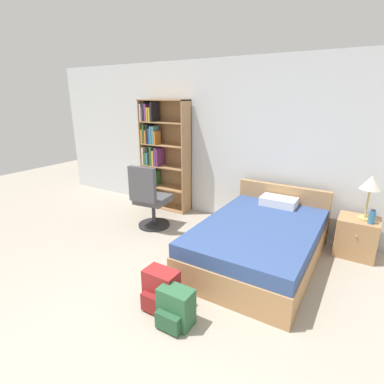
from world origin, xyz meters
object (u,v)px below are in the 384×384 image
object	(u,v)px
bookshelf	(159,154)
table_lamp	(371,185)
bed	(260,240)
backpack_green	(175,308)
backpack_red	(161,290)
nightstand	(356,237)
water_bottle	(372,217)
office_chair	(150,200)

from	to	relation	value
bookshelf	table_lamp	xyz separation A→B (m)	(3.39, -0.12, -0.04)
bookshelf	bed	bearing A→B (deg)	-21.58
table_lamp	backpack_green	size ratio (longest dim) A/B	1.56
backpack_red	nightstand	bearing A→B (deg)	54.51
nightstand	water_bottle	size ratio (longest dim) A/B	2.81
bookshelf	backpack_green	world-z (taller)	bookshelf
bookshelf	office_chair	bearing A→B (deg)	-61.78
backpack_red	bookshelf	bearing A→B (deg)	127.33
water_bottle	backpack_red	xyz separation A→B (m)	(-1.69, -2.08, -0.42)
bed	table_lamp	world-z (taller)	table_lamp
bookshelf	backpack_green	bearing A→B (deg)	-50.28
bed	backpack_red	bearing A→B (deg)	-110.20
bookshelf	backpack_red	world-z (taller)	bookshelf
water_bottle	backpack_green	xyz separation A→B (m)	(-1.43, -2.21, -0.43)
office_chair	nightstand	size ratio (longest dim) A/B	2.00
office_chair	backpack_green	world-z (taller)	office_chair
office_chair	water_bottle	distance (m)	3.05
nightstand	backpack_green	size ratio (longest dim) A/B	1.42
bed	nightstand	bearing A→B (deg)	36.61
backpack_green	backpack_red	size ratio (longest dim) A/B	0.91
nightstand	water_bottle	world-z (taller)	water_bottle
bed	backpack_green	size ratio (longest dim) A/B	5.63
nightstand	table_lamp	xyz separation A→B (m)	(0.05, 0.02, 0.72)
bed	water_bottle	size ratio (longest dim) A/B	11.15
office_chair	backpack_green	size ratio (longest dim) A/B	2.85
nightstand	table_lamp	size ratio (longest dim) A/B	0.91
office_chair	backpack_green	xyz separation A→B (m)	(1.55, -1.55, -0.31)
bed	office_chair	bearing A→B (deg)	179.61
bookshelf	water_bottle	world-z (taller)	bookshelf
water_bottle	backpack_red	world-z (taller)	water_bottle
nightstand	backpack_green	xyz separation A→B (m)	(-1.30, -2.31, -0.09)
nightstand	backpack_green	bearing A→B (deg)	-119.38
backpack_red	table_lamp	bearing A→B (deg)	53.83
table_lamp	backpack_green	distance (m)	2.81
office_chair	water_bottle	world-z (taller)	office_chair
bookshelf	backpack_green	xyz separation A→B (m)	(2.03, -2.45, -0.84)
table_lamp	backpack_red	size ratio (longest dim) A/B	1.42
office_chair	nightstand	xyz separation A→B (m)	(2.85, 0.76, -0.22)
table_lamp	water_bottle	size ratio (longest dim) A/B	3.08
bed	table_lamp	distance (m)	1.53
office_chair	backpack_red	bearing A→B (deg)	-47.89
table_lamp	backpack_red	world-z (taller)	table_lamp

